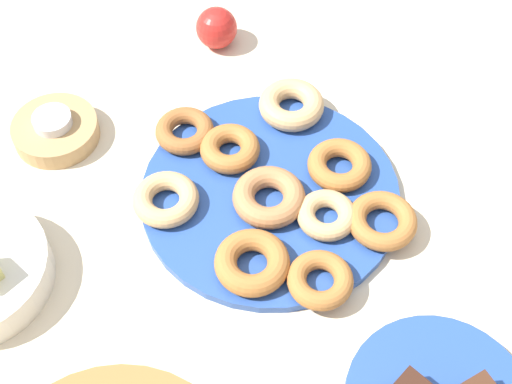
{
  "coord_description": "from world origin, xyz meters",
  "views": [
    {
      "loc": [
        -0.33,
        0.45,
        0.78
      ],
      "look_at": [
        0.0,
        0.03,
        0.04
      ],
      "focal_mm": 50.46,
      "sensor_mm": 36.0,
      "label": 1
    }
  ],
  "objects_px": {
    "donut_3": "(252,262)",
    "candle_holder": "(56,131)",
    "donut_plate": "(270,194)",
    "donut_8": "(186,130)",
    "donut_1": "(269,197)",
    "donut_7": "(327,215)",
    "donut_0": "(230,149)",
    "donut_2": "(382,221)",
    "donut_5": "(166,199)",
    "apple": "(217,28)",
    "tealight": "(52,120)",
    "donut_6": "(320,280)",
    "donut_4": "(339,165)",
    "donut_9": "(291,105)"
  },
  "relations": [
    {
      "from": "donut_3",
      "to": "apple",
      "type": "distance_m",
      "value": 0.42
    },
    {
      "from": "donut_2",
      "to": "donut_1",
      "type": "bearing_deg",
      "value": 24.96
    },
    {
      "from": "donut_4",
      "to": "donut_8",
      "type": "height_order",
      "value": "donut_4"
    },
    {
      "from": "donut_2",
      "to": "tealight",
      "type": "height_order",
      "value": "tealight"
    },
    {
      "from": "donut_2",
      "to": "donut_5",
      "type": "height_order",
      "value": "donut_5"
    },
    {
      "from": "donut_2",
      "to": "candle_holder",
      "type": "xyz_separation_m",
      "value": [
        0.44,
        0.15,
        -0.01
      ]
    },
    {
      "from": "donut_1",
      "to": "donut_7",
      "type": "relative_size",
      "value": 1.24
    },
    {
      "from": "donut_1",
      "to": "tealight",
      "type": "xyz_separation_m",
      "value": [
        0.31,
        0.09,
        0.01
      ]
    },
    {
      "from": "donut_6",
      "to": "tealight",
      "type": "bearing_deg",
      "value": 4.39
    },
    {
      "from": "donut_8",
      "to": "donut_9",
      "type": "distance_m",
      "value": 0.15
    },
    {
      "from": "donut_5",
      "to": "apple",
      "type": "distance_m",
      "value": 0.33
    },
    {
      "from": "donut_plate",
      "to": "donut_7",
      "type": "relative_size",
      "value": 4.5
    },
    {
      "from": "donut_3",
      "to": "candle_holder",
      "type": "distance_m",
      "value": 0.35
    },
    {
      "from": "donut_7",
      "to": "donut_8",
      "type": "distance_m",
      "value": 0.24
    },
    {
      "from": "donut_0",
      "to": "donut_4",
      "type": "relative_size",
      "value": 0.95
    },
    {
      "from": "donut_7",
      "to": "tealight",
      "type": "bearing_deg",
      "value": 16.55
    },
    {
      "from": "donut_3",
      "to": "apple",
      "type": "xyz_separation_m",
      "value": [
        0.3,
        -0.29,
        0.0
      ]
    },
    {
      "from": "donut_4",
      "to": "donut_7",
      "type": "distance_m",
      "value": 0.08
    },
    {
      "from": "donut_plate",
      "to": "donut_5",
      "type": "relative_size",
      "value": 3.99
    },
    {
      "from": "donut_2",
      "to": "donut_4",
      "type": "distance_m",
      "value": 0.1
    },
    {
      "from": "donut_4",
      "to": "apple",
      "type": "relative_size",
      "value": 1.34
    },
    {
      "from": "donut_4",
      "to": "donut_9",
      "type": "height_order",
      "value": "donut_9"
    },
    {
      "from": "donut_3",
      "to": "tealight",
      "type": "bearing_deg",
      "value": 0.04
    },
    {
      "from": "donut_0",
      "to": "donut_8",
      "type": "height_order",
      "value": "donut_0"
    },
    {
      "from": "donut_4",
      "to": "donut_0",
      "type": "bearing_deg",
      "value": 27.94
    },
    {
      "from": "donut_8",
      "to": "candle_holder",
      "type": "relative_size",
      "value": 0.68
    },
    {
      "from": "donut_plate",
      "to": "donut_8",
      "type": "distance_m",
      "value": 0.15
    },
    {
      "from": "donut_0",
      "to": "candle_holder",
      "type": "distance_m",
      "value": 0.25
    },
    {
      "from": "donut_6",
      "to": "donut_7",
      "type": "height_order",
      "value": "same"
    },
    {
      "from": "donut_2",
      "to": "tealight",
      "type": "bearing_deg",
      "value": 18.79
    },
    {
      "from": "donut_4",
      "to": "donut_5",
      "type": "height_order",
      "value": "same"
    },
    {
      "from": "donut_5",
      "to": "donut_6",
      "type": "bearing_deg",
      "value": -172.58
    },
    {
      "from": "donut_0",
      "to": "tealight",
      "type": "distance_m",
      "value": 0.25
    },
    {
      "from": "donut_7",
      "to": "donut_4",
      "type": "bearing_deg",
      "value": -66.45
    },
    {
      "from": "donut_1",
      "to": "donut_5",
      "type": "bearing_deg",
      "value": 39.79
    },
    {
      "from": "donut_6",
      "to": "donut_8",
      "type": "relative_size",
      "value": 0.98
    },
    {
      "from": "donut_5",
      "to": "donut_8",
      "type": "height_order",
      "value": "donut_5"
    },
    {
      "from": "donut_0",
      "to": "donut_7",
      "type": "distance_m",
      "value": 0.17
    },
    {
      "from": "donut_9",
      "to": "donut_8",
      "type": "bearing_deg",
      "value": 55.45
    },
    {
      "from": "donut_plate",
      "to": "donut_5",
      "type": "distance_m",
      "value": 0.14
    },
    {
      "from": "donut_9",
      "to": "candle_holder",
      "type": "bearing_deg",
      "value": 44.87
    },
    {
      "from": "donut_4",
      "to": "donut_6",
      "type": "height_order",
      "value": "donut_4"
    },
    {
      "from": "donut_7",
      "to": "donut_2",
      "type": "bearing_deg",
      "value": -148.33
    },
    {
      "from": "donut_7",
      "to": "candle_holder",
      "type": "height_order",
      "value": "donut_7"
    },
    {
      "from": "donut_plate",
      "to": "donut_2",
      "type": "bearing_deg",
      "value": -162.71
    },
    {
      "from": "donut_2",
      "to": "donut_4",
      "type": "relative_size",
      "value": 1.03
    },
    {
      "from": "donut_3",
      "to": "donut_8",
      "type": "relative_size",
      "value": 1.14
    },
    {
      "from": "donut_0",
      "to": "donut_7",
      "type": "xyz_separation_m",
      "value": [
        -0.17,
        0.01,
        -0.0
      ]
    },
    {
      "from": "donut_0",
      "to": "donut_2",
      "type": "relative_size",
      "value": 0.93
    },
    {
      "from": "donut_3",
      "to": "donut_5",
      "type": "height_order",
      "value": "donut_3"
    }
  ]
}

